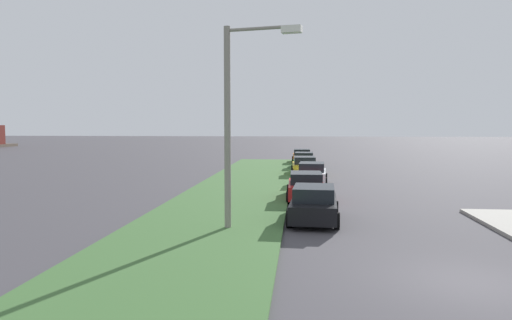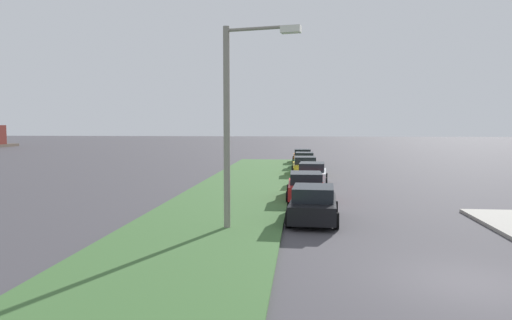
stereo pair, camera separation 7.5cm
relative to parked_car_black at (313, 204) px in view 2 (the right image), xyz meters
The scene contains 9 objects.
ground 8.17m from the parked_car_black, 152.62° to the right, with size 300.00×300.00×0.00m, color #423F44.
grass_median 5.06m from the parked_car_black, 56.45° to the left, with size 60.00×6.00×0.12m, color #3D6633.
parked_car_black is the anchor object (origin of this frame).
parked_car_red 5.47m from the parked_car_black, ahead, with size 4.33×2.07×1.47m.
parked_car_white 11.95m from the parked_car_black, ahead, with size 4.39×2.20×1.47m.
parked_car_yellow 17.77m from the parked_car_black, ahead, with size 4.36×2.14×1.47m.
parked_car_green 23.49m from the parked_car_black, ahead, with size 4.35×2.12×1.47m.
parked_car_orange 29.22m from the parked_car_black, ahead, with size 4.33×2.07×1.47m.
streetlight 5.09m from the parked_car_black, 124.64° to the left, with size 0.84×2.85×7.50m.
Camera 2 is at (-11.82, 4.22, 3.93)m, focal length 32.95 mm.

